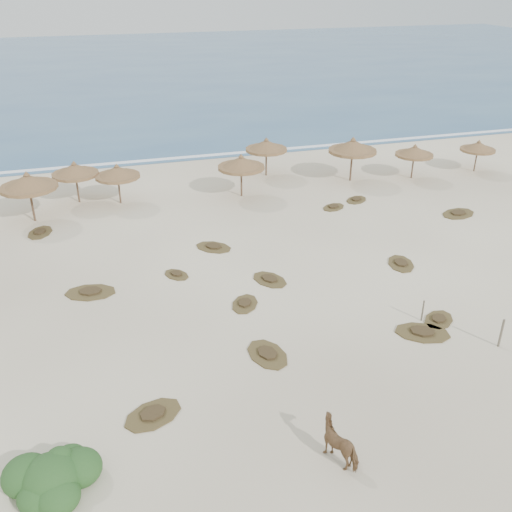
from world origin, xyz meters
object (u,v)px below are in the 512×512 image
(palapa_0, at_px, (28,183))
(palapa_1, at_px, (75,170))
(bush, at_px, (52,478))
(horse, at_px, (341,442))

(palapa_0, relative_size, palapa_1, 1.04)
(palapa_1, bearing_deg, bush, -92.62)
(palapa_1, height_order, bush, palapa_1)
(palapa_0, height_order, bush, palapa_0)
(horse, height_order, bush, horse)
(horse, bearing_deg, bush, -35.52)
(palapa_0, bearing_deg, palapa_1, 43.12)
(palapa_0, distance_m, horse, 24.91)
(horse, distance_m, bush, 8.74)
(palapa_0, xyz_separation_m, palapa_1, (2.65, 2.48, -0.28))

